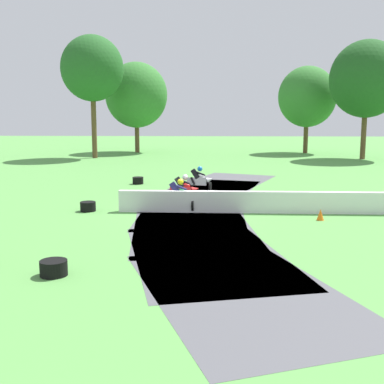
{
  "coord_description": "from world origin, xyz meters",
  "views": [
    {
      "loc": [
        0.76,
        -20.38,
        4.24
      ],
      "look_at": [
        0.0,
        -0.28,
        0.9
      ],
      "focal_mm": 46.61,
      "sensor_mm": 36.0,
      "label": 1
    }
  ],
  "objects_px": {
    "motorcycle_lead_white": "(198,180)",
    "tire_stack_near": "(138,181)",
    "tire_stack_mid_a": "(88,206)",
    "motorcycle_trailing_green": "(179,196)",
    "tire_stack_mid_b": "(54,268)",
    "motorcycle_chase_red": "(183,190)",
    "traffic_cone": "(320,215)"
  },
  "relations": [
    {
      "from": "tire_stack_mid_a",
      "to": "tire_stack_mid_b",
      "type": "height_order",
      "value": "same"
    },
    {
      "from": "motorcycle_lead_white",
      "to": "tire_stack_near",
      "type": "bearing_deg",
      "value": 139.89
    },
    {
      "from": "motorcycle_trailing_green",
      "to": "tire_stack_mid_a",
      "type": "bearing_deg",
      "value": -177.68
    },
    {
      "from": "motorcycle_chase_red",
      "to": "tire_stack_mid_a",
      "type": "xyz_separation_m",
      "value": [
        -3.91,
        -1.86,
        -0.43
      ]
    },
    {
      "from": "motorcycle_lead_white",
      "to": "motorcycle_chase_red",
      "type": "height_order",
      "value": "motorcycle_lead_white"
    },
    {
      "from": "tire_stack_mid_a",
      "to": "motorcycle_trailing_green",
      "type": "bearing_deg",
      "value": 2.32
    },
    {
      "from": "motorcycle_lead_white",
      "to": "tire_stack_near",
      "type": "distance_m",
      "value": 4.66
    },
    {
      "from": "motorcycle_chase_red",
      "to": "tire_stack_near",
      "type": "bearing_deg",
      "value": 116.14
    },
    {
      "from": "motorcycle_lead_white",
      "to": "tire_stack_mid_a",
      "type": "xyz_separation_m",
      "value": [
        -4.53,
        -4.82,
        -0.45
      ]
    },
    {
      "from": "motorcycle_lead_white",
      "to": "tire_stack_mid_a",
      "type": "bearing_deg",
      "value": -133.21
    },
    {
      "from": "motorcycle_trailing_green",
      "to": "traffic_cone",
      "type": "height_order",
      "value": "motorcycle_trailing_green"
    },
    {
      "from": "tire_stack_near",
      "to": "motorcycle_trailing_green",
      "type": "bearing_deg",
      "value": -69.67
    },
    {
      "from": "motorcycle_lead_white",
      "to": "traffic_cone",
      "type": "height_order",
      "value": "motorcycle_lead_white"
    },
    {
      "from": "traffic_cone",
      "to": "motorcycle_trailing_green",
      "type": "bearing_deg",
      "value": 164.57
    },
    {
      "from": "motorcycle_chase_red",
      "to": "traffic_cone",
      "type": "xyz_separation_m",
      "value": [
        5.52,
        -3.25,
        -0.41
      ]
    },
    {
      "from": "motorcycle_lead_white",
      "to": "traffic_cone",
      "type": "bearing_deg",
      "value": -51.8
    },
    {
      "from": "motorcycle_lead_white",
      "to": "traffic_cone",
      "type": "xyz_separation_m",
      "value": [
        4.89,
        -6.22,
        -0.43
      ]
    },
    {
      "from": "motorcycle_trailing_green",
      "to": "tire_stack_mid_a",
      "type": "distance_m",
      "value": 3.85
    },
    {
      "from": "motorcycle_lead_white",
      "to": "tire_stack_mid_b",
      "type": "xyz_separation_m",
      "value": [
        -3.41,
        -13.04,
        -0.45
      ]
    },
    {
      "from": "tire_stack_near",
      "to": "tire_stack_mid_a",
      "type": "xyz_separation_m",
      "value": [
        -0.98,
        -7.81,
        0.0
      ]
    },
    {
      "from": "tire_stack_mid_b",
      "to": "traffic_cone",
      "type": "bearing_deg",
      "value": 39.45
    },
    {
      "from": "traffic_cone",
      "to": "tire_stack_near",
      "type": "bearing_deg",
      "value": 132.52
    },
    {
      "from": "motorcycle_trailing_green",
      "to": "tire_stack_mid_b",
      "type": "height_order",
      "value": "motorcycle_trailing_green"
    },
    {
      "from": "motorcycle_chase_red",
      "to": "tire_stack_mid_b",
      "type": "bearing_deg",
      "value": -105.41
    },
    {
      "from": "tire_stack_near",
      "to": "traffic_cone",
      "type": "height_order",
      "value": "traffic_cone"
    },
    {
      "from": "tire_stack_near",
      "to": "tire_stack_mid_b",
      "type": "height_order",
      "value": "same"
    },
    {
      "from": "motorcycle_chase_red",
      "to": "traffic_cone",
      "type": "bearing_deg",
      "value": -30.51
    },
    {
      "from": "motorcycle_lead_white",
      "to": "motorcycle_chase_red",
      "type": "distance_m",
      "value": 3.03
    },
    {
      "from": "motorcycle_trailing_green",
      "to": "motorcycle_chase_red",
      "type": "bearing_deg",
      "value": 87.2
    },
    {
      "from": "motorcycle_chase_red",
      "to": "motorcycle_trailing_green",
      "type": "xyz_separation_m",
      "value": [
        -0.08,
        -1.71,
        0.02
      ]
    },
    {
      "from": "motorcycle_chase_red",
      "to": "tire_stack_mid_a",
      "type": "distance_m",
      "value": 4.35
    },
    {
      "from": "tire_stack_mid_b",
      "to": "motorcycle_lead_white",
      "type": "bearing_deg",
      "value": 75.37
    }
  ]
}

